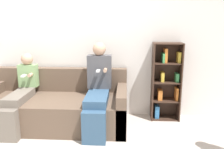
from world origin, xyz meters
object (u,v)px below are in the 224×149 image
object	(u,v)px
couch	(57,107)
bookshelf	(166,81)
adult_seated	(98,87)
child_seated	(20,92)

from	to	relation	value
couch	bookshelf	bearing A→B (deg)	11.76
adult_seated	child_seated	size ratio (longest dim) A/B	1.16
adult_seated	child_seated	world-z (taller)	adult_seated
couch	adult_seated	size ratio (longest dim) A/B	1.71
couch	adult_seated	world-z (taller)	adult_seated
couch	child_seated	distance (m)	0.57
couch	bookshelf	distance (m)	1.76
couch	adult_seated	distance (m)	0.74
couch	adult_seated	bearing A→B (deg)	-7.18
couch	child_seated	world-z (taller)	child_seated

